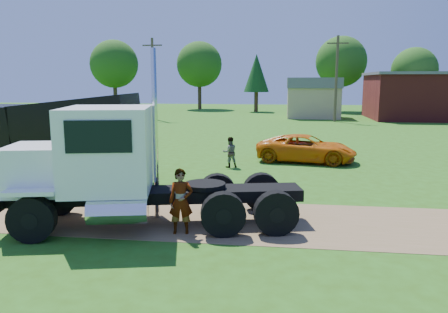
# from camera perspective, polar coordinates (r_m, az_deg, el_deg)

# --- Properties ---
(ground) EXTENTS (140.00, 140.00, 0.00)m
(ground) POSITION_cam_1_polar(r_m,az_deg,el_deg) (13.68, 5.44, -8.45)
(ground) COLOR #2F5713
(ground) RESTS_ON ground
(dirt_track) EXTENTS (120.00, 4.20, 0.01)m
(dirt_track) POSITION_cam_1_polar(r_m,az_deg,el_deg) (13.68, 5.44, -8.43)
(dirt_track) COLOR brown
(dirt_track) RESTS_ON ground
(white_semi_tractor) EXTENTS (8.91, 4.54, 5.26)m
(white_semi_tractor) POSITION_cam_1_polar(r_m,az_deg,el_deg) (13.22, -14.33, -1.31)
(white_semi_tractor) COLOR black
(white_semi_tractor) RESTS_ON ground
(black_dump_truck) EXTENTS (8.82, 3.05, 3.79)m
(black_dump_truck) POSITION_cam_1_polar(r_m,az_deg,el_deg) (19.74, -22.50, 2.68)
(black_dump_truck) COLOR black
(black_dump_truck) RESTS_ON ground
(orange_pickup) EXTENTS (5.56, 3.22, 1.46)m
(orange_pickup) POSITION_cam_1_polar(r_m,az_deg,el_deg) (23.81, 10.69, 1.06)
(orange_pickup) COLOR orange
(orange_pickup) RESTS_ON ground
(spectator_a) EXTENTS (0.75, 0.55, 1.87)m
(spectator_a) POSITION_cam_1_polar(r_m,az_deg,el_deg) (12.39, -5.64, -5.87)
(spectator_a) COLOR #999999
(spectator_a) RESTS_ON ground
(spectator_b) EXTENTS (0.92, 0.83, 1.54)m
(spectator_b) POSITION_cam_1_polar(r_m,az_deg,el_deg) (21.85, 0.76, 0.56)
(spectator_b) COLOR #999999
(spectator_b) RESTS_ON ground
(brick_building) EXTENTS (15.40, 10.40, 5.30)m
(brick_building) POSITION_cam_1_polar(r_m,az_deg,el_deg) (55.84, 26.18, 7.14)
(brick_building) COLOR maroon
(brick_building) RESTS_ON ground
(tan_shed) EXTENTS (6.20, 5.40, 4.70)m
(tan_shed) POSITION_cam_1_polar(r_m,az_deg,el_deg) (53.14, 11.58, 7.60)
(tan_shed) COLOR tan
(tan_shed) RESTS_ON ground
(utility_poles) EXTENTS (42.20, 0.28, 9.00)m
(utility_poles) POSITION_cam_1_polar(r_m,az_deg,el_deg) (48.31, 14.47, 10.01)
(utility_poles) COLOR #4D382B
(utility_poles) RESTS_ON ground
(tree_row) EXTENTS (59.65, 12.94, 10.58)m
(tree_row) POSITION_cam_1_polar(r_m,az_deg,el_deg) (63.85, 8.50, 11.72)
(tree_row) COLOR #372216
(tree_row) RESTS_ON ground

